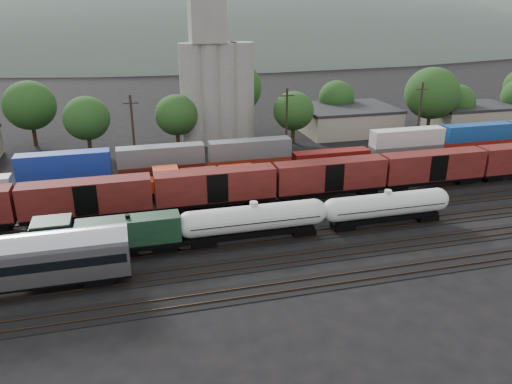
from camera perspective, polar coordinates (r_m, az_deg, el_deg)
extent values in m
plane|color=black|center=(59.67, -1.04, -3.50)|extent=(600.00, 600.00, 0.00)
cube|color=black|center=(46.91, 3.42, -10.82)|extent=(180.00, 3.20, 0.08)
cube|color=#382319|center=(46.29, 3.70, -11.19)|extent=(180.00, 0.08, 0.16)
cube|color=#382319|center=(47.45, 3.15, -10.30)|extent=(180.00, 0.08, 0.16)
cube|color=black|center=(51.02, 1.67, -7.97)|extent=(180.00, 3.20, 0.08)
cube|color=#382319|center=(50.38, 1.90, -8.27)|extent=(180.00, 0.08, 0.16)
cube|color=#382319|center=(51.59, 1.44, -7.52)|extent=(180.00, 0.08, 0.16)
cube|color=black|center=(55.28, 0.20, -5.54)|extent=(180.00, 3.20, 0.08)
cube|color=#382319|center=(54.63, 0.40, -5.79)|extent=(180.00, 0.08, 0.16)
cube|color=#382319|center=(55.87, 0.01, -5.15)|extent=(180.00, 0.08, 0.16)
cube|color=black|center=(59.65, -1.04, -3.47)|extent=(180.00, 3.20, 0.08)
cube|color=#382319|center=(58.99, -0.88, -3.68)|extent=(180.00, 0.08, 0.16)
cube|color=#382319|center=(60.26, -1.21, -3.12)|extent=(180.00, 0.08, 0.16)
cube|color=black|center=(64.12, -2.11, -1.68)|extent=(180.00, 3.20, 0.08)
cube|color=#382319|center=(63.44, -1.97, -1.85)|extent=(180.00, 0.08, 0.16)
cube|color=#382319|center=(64.73, -2.25, -1.37)|extent=(180.00, 0.08, 0.16)
cube|color=black|center=(68.66, -3.04, -0.12)|extent=(180.00, 3.20, 0.08)
cube|color=#382319|center=(67.97, -2.91, -0.27)|extent=(180.00, 0.08, 0.16)
cube|color=#382319|center=(69.28, -3.16, 0.15)|extent=(180.00, 0.08, 0.16)
cube|color=black|center=(73.25, -3.85, 1.25)|extent=(180.00, 3.20, 0.08)
cube|color=#382319|center=(72.56, -3.74, 1.12)|extent=(180.00, 0.08, 0.16)
cube|color=#382319|center=(73.89, -3.96, 1.49)|extent=(180.00, 0.08, 0.16)
cube|color=black|center=(53.27, -16.38, -6.02)|extent=(17.22, 2.94, 0.41)
cube|color=black|center=(53.48, -16.33, -6.45)|extent=(5.06, 2.23, 0.81)
cube|color=#163620|center=(52.53, -14.30, -4.29)|extent=(10.33, 2.43, 2.73)
cube|color=#163620|center=(53.01, -22.17, -4.66)|extent=(3.65, 2.94, 3.34)
cube|color=black|center=(52.58, -22.32, -3.62)|extent=(3.75, 3.04, 0.91)
cube|color=#163620|center=(53.73, -24.60, -5.60)|extent=(1.62, 2.43, 1.82)
cylinder|color=black|center=(51.92, -14.45, -2.77)|extent=(0.51, 0.51, 0.51)
cube|color=black|center=(54.14, -22.16, -7.11)|extent=(2.63, 2.03, 0.71)
cube|color=black|center=(53.56, -10.40, -6.10)|extent=(2.63, 2.03, 0.71)
cylinder|color=silver|center=(53.99, -0.26, -2.97)|extent=(13.85, 2.85, 2.85)
sphere|color=silver|center=(52.84, -7.56, -3.73)|extent=(2.85, 2.85, 2.85)
sphere|color=silver|center=(55.99, 6.62, -2.22)|extent=(2.85, 2.85, 2.85)
cylinder|color=silver|center=(53.36, -0.26, -1.38)|extent=(0.89, 0.89, 0.49)
cube|color=black|center=(53.99, -0.26, -2.97)|extent=(14.16, 2.99, 0.08)
cube|color=black|center=(54.65, -0.26, -4.48)|extent=(13.38, 2.16, 0.49)
cube|color=black|center=(53.92, -6.12, -5.68)|extent=(2.56, 1.97, 0.69)
cube|color=black|center=(56.46, 5.34, -4.37)|extent=(2.56, 1.97, 0.69)
cylinder|color=silver|center=(59.75, 14.73, -1.39)|extent=(13.19, 2.72, 2.72)
sphere|color=silver|center=(56.92, 8.91, -2.07)|extent=(2.72, 2.72, 2.72)
sphere|color=silver|center=(63.15, 19.97, -0.77)|extent=(2.72, 2.72, 2.72)
cylinder|color=silver|center=(59.20, 14.86, -0.01)|extent=(0.84, 0.84, 0.47)
cube|color=black|center=(59.75, 14.73, -1.39)|extent=(13.49, 2.85, 0.07)
cube|color=black|center=(60.32, 14.60, -2.71)|extent=(12.74, 2.06, 0.47)
cube|color=black|center=(58.22, 9.88, -3.81)|extent=(2.44, 1.87, 0.66)
cube|color=black|center=(63.25, 18.84, -2.61)|extent=(2.44, 1.87, 0.66)
cube|color=black|center=(49.22, -17.48, -9.37)|extent=(2.66, 2.05, 0.72)
cube|color=black|center=(67.66, -6.03, 0.52)|extent=(16.34, 2.63, 0.36)
cube|color=black|center=(67.81, -6.02, 0.19)|extent=(4.54, 2.00, 0.73)
cube|color=red|center=(67.48, -4.44, 1.79)|extent=(9.81, 2.18, 2.45)
cube|color=red|center=(66.60, -10.26, 1.49)|extent=(3.27, 2.63, 3.00)
cube|color=black|center=(66.29, -10.31, 2.26)|extent=(3.36, 2.72, 0.82)
cube|color=red|center=(66.72, -12.17, 0.76)|extent=(1.45, 2.18, 1.63)
cylinder|color=black|center=(67.05, -4.47, 2.89)|extent=(0.45, 0.45, 0.45)
cube|color=black|center=(67.36, -10.41, -0.36)|extent=(2.36, 1.82, 0.64)
cube|color=black|center=(68.78, -1.71, 0.45)|extent=(2.36, 1.82, 0.64)
cube|color=black|center=(62.61, -18.60, -2.25)|extent=(15.00, 2.60, 0.40)
cube|color=#591815|center=(61.85, -18.82, -0.46)|extent=(15.00, 2.90, 3.80)
cube|color=black|center=(63.18, -4.60, -0.95)|extent=(15.00, 2.60, 0.40)
cube|color=#591815|center=(62.42, -4.65, 0.84)|extent=(15.00, 2.90, 3.80)
cube|color=black|center=(67.36, 8.39, 0.31)|extent=(15.00, 2.60, 0.40)
cube|color=#591815|center=(66.65, 8.48, 2.00)|extent=(15.00, 2.90, 3.80)
cube|color=black|center=(74.55, 19.37, 1.36)|extent=(15.00, 2.60, 0.40)
cube|color=#591815|center=(73.91, 19.56, 2.90)|extent=(15.00, 2.90, 3.80)
cube|color=black|center=(73.10, -3.86, 1.58)|extent=(160.00, 2.60, 0.60)
cube|color=navy|center=(71.96, -20.87, 1.24)|extent=(12.00, 2.40, 2.60)
cube|color=navy|center=(71.18, -21.14, 3.20)|extent=(12.00, 2.40, 2.60)
cube|color=#4B1511|center=(71.57, -10.68, 2.18)|extent=(12.00, 2.40, 2.60)
cube|color=#5B5D60|center=(70.79, -10.82, 4.17)|extent=(12.00, 2.40, 2.60)
cube|color=maroon|center=(73.44, -0.69, 3.04)|extent=(12.00, 2.40, 2.60)
cube|color=#5D5F62|center=(72.68, -0.70, 4.99)|extent=(12.00, 2.40, 2.60)
cube|color=maroon|center=(77.41, 8.56, 3.76)|extent=(12.00, 2.40, 2.60)
cube|color=#535557|center=(83.18, 16.73, 4.30)|extent=(12.00, 2.40, 2.60)
cube|color=silver|center=(82.51, 16.91, 6.03)|extent=(12.00, 2.40, 2.60)
cube|color=maroon|center=(90.41, 23.72, 4.71)|extent=(12.00, 2.40, 2.60)
cube|color=navy|center=(89.79, 23.96, 6.29)|extent=(12.00, 2.40, 2.60)
cylinder|color=gray|center=(90.92, -7.24, 10.87)|extent=(4.40, 4.40, 18.00)
cylinder|color=gray|center=(91.35, -5.34, 10.99)|extent=(4.40, 4.40, 18.00)
cylinder|color=gray|center=(91.89, -3.46, 11.10)|extent=(4.40, 4.40, 18.00)
cylinder|color=gray|center=(92.52, -1.61, 11.20)|extent=(4.40, 4.40, 18.00)
cube|color=gray|center=(90.03, -5.63, 19.16)|extent=(6.00, 5.00, 8.00)
cube|color=#9E937F|center=(102.83, 10.30, 8.06)|extent=(18.00, 14.00, 4.60)
cube|color=#232326|center=(102.31, 10.40, 9.45)|extent=(18.36, 14.28, 0.50)
cube|color=#9E937F|center=(111.62, 23.25, 7.71)|extent=(16.00, 10.00, 4.60)
cube|color=#232326|center=(111.13, 23.44, 8.99)|extent=(16.32, 10.20, 0.50)
cylinder|color=black|center=(99.88, -23.96, 5.84)|extent=(0.70, 0.70, 3.37)
ellipsoid|color=#264E1D|center=(98.72, -24.45, 9.00)|extent=(9.15, 9.15, 8.67)
cylinder|color=black|center=(90.79, -18.45, 5.04)|extent=(0.70, 0.70, 2.86)
ellipsoid|color=#264E1D|center=(89.68, -18.80, 7.98)|extent=(7.77, 7.77, 7.36)
cylinder|color=black|center=(90.73, -8.91, 5.83)|extent=(0.70, 0.70, 2.76)
ellipsoid|color=#264E1D|center=(89.65, -9.08, 8.69)|extent=(7.50, 7.50, 7.11)
cylinder|color=black|center=(99.57, -2.68, 7.83)|extent=(0.70, 0.70, 4.19)
ellipsoid|color=#264E1D|center=(98.21, -2.75, 11.83)|extent=(11.37, 11.37, 10.77)
cylinder|color=black|center=(93.55, 4.24, 6.48)|extent=(0.70, 0.70, 2.74)
ellipsoid|color=#264E1D|center=(92.51, 4.31, 9.24)|extent=(7.45, 7.45, 7.05)
cylinder|color=black|center=(107.73, 9.05, 8.21)|extent=(0.70, 0.70, 2.73)
ellipsoid|color=#264E1D|center=(106.83, 9.19, 10.61)|extent=(7.41, 7.41, 7.02)
cylinder|color=black|center=(103.88, 19.05, 7.15)|extent=(0.70, 0.70, 3.80)
ellipsoid|color=#264E1D|center=(102.66, 19.48, 10.60)|extent=(10.30, 10.30, 9.76)
cylinder|color=black|center=(110.37, 21.67, 7.28)|extent=(0.70, 0.70, 2.67)
ellipsoid|color=#264E1D|center=(109.51, 21.98, 9.55)|extent=(7.24, 7.24, 6.86)
cylinder|color=black|center=(77.08, -13.82, 6.32)|extent=(0.36, 0.36, 12.00)
cube|color=black|center=(76.05, -14.14, 9.81)|extent=(2.20, 0.18, 0.18)
cylinder|color=black|center=(80.97, 3.50, 7.58)|extent=(0.36, 0.36, 12.00)
cube|color=black|center=(80.00, 3.57, 10.93)|extent=(2.20, 0.18, 0.18)
cylinder|color=black|center=(91.24, 18.13, 8.12)|extent=(0.36, 0.36, 12.00)
cube|color=black|center=(90.37, 18.47, 11.08)|extent=(2.20, 0.18, 0.18)
ellipsoid|color=#59665B|center=(320.72, -5.28, 12.41)|extent=(520.00, 286.00, 130.00)
ellipsoid|color=#59665B|center=(417.18, 26.89, 13.02)|extent=(400.00, 220.00, 100.00)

